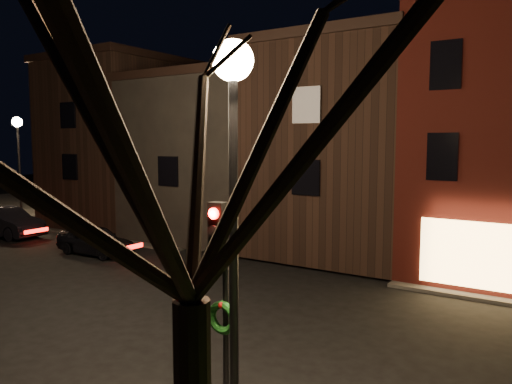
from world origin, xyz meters
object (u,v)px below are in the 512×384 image
street_lamp_near (233,139)px  traffic_signal (222,284)px  street_lamp_far (18,140)px  parked_car_a (95,240)px  parked_car_b (5,222)px  bare_tree_right (187,27)px

street_lamp_near → traffic_signal: 2.49m
street_lamp_near → traffic_signal: bearing=140.6°
street_lamp_far → parked_car_a: street_lamp_far is taller
parked_car_b → traffic_signal: bearing=-115.3°
traffic_signal → parked_car_b: size_ratio=0.85×
street_lamp_near → parked_car_a: street_lamp_near is taller
traffic_signal → parked_car_a: 15.90m
bare_tree_right → traffic_signal: bearing=122.4°
street_lamp_far → traffic_signal: size_ratio=1.60×
street_lamp_near → parked_car_a: bearing=147.9°
bare_tree_right → parked_car_a: (-15.30, 11.28, -5.48)m
parked_car_a → street_lamp_far: bearing=71.1°
street_lamp_near → parked_car_a: (-14.00, 8.78, -4.51)m
street_lamp_near → traffic_signal: (-0.60, 0.49, -2.37)m
street_lamp_far → parked_car_b: bearing=-41.0°
bare_tree_right → parked_car_b: bearing=153.3°
traffic_signal → bare_tree_right: 4.87m
parked_car_a → parked_car_b: 7.44m
traffic_signal → bare_tree_right: bare_tree_right is taller
parked_car_a → street_lamp_near: bearing=-124.1°
traffic_signal → street_lamp_far: bearing=154.5°
street_lamp_far → traffic_signal: street_lamp_far is taller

